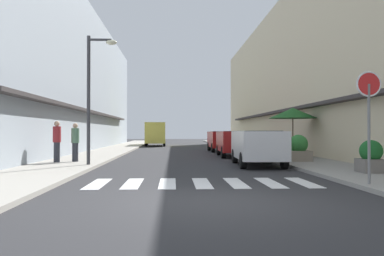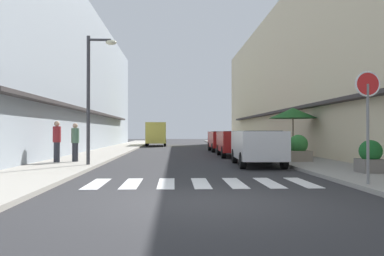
% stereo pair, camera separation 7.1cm
% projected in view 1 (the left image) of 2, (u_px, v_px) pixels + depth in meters
% --- Properties ---
extents(ground_plane, '(101.18, 101.18, 0.00)m').
position_uv_depth(ground_plane, '(185.00, 153.00, 26.12)').
color(ground_plane, '#2B2B2D').
extents(sidewalk_left, '(2.88, 64.39, 0.12)m').
position_uv_depth(sidewalk_left, '(107.00, 152.00, 25.86)').
color(sidewalk_left, '#9E998E').
rests_on(sidewalk_left, ground_plane).
extents(sidewalk_right, '(2.88, 64.39, 0.12)m').
position_uv_depth(sidewalk_right, '(260.00, 152.00, 26.38)').
color(sidewalk_right, gray).
rests_on(sidewalk_right, ground_plane).
extents(building_row_left, '(5.50, 43.39, 10.55)m').
position_uv_depth(building_row_left, '(55.00, 78.00, 27.01)').
color(building_row_left, '#939EA8').
rests_on(building_row_left, ground_plane).
extents(building_row_right, '(5.50, 43.39, 10.76)m').
position_uv_depth(building_row_right, '(309.00, 78.00, 27.93)').
color(building_row_right, beige).
rests_on(building_row_right, ground_plane).
extents(crosswalk, '(6.15, 2.20, 0.01)m').
position_uv_depth(crosswalk, '(202.00, 183.00, 10.56)').
color(crosswalk, silver).
rests_on(crosswalk, ground_plane).
extents(parked_car_near, '(1.97, 4.27, 1.47)m').
position_uv_depth(parked_car_near, '(258.00, 144.00, 15.99)').
color(parked_car_near, silver).
rests_on(parked_car_near, ground_plane).
extents(parked_car_mid, '(1.90, 4.28, 1.47)m').
position_uv_depth(parked_car_mid, '(235.00, 141.00, 21.96)').
color(parked_car_mid, maroon).
rests_on(parked_car_mid, ground_plane).
extents(parked_car_far, '(1.83, 4.08, 1.47)m').
position_uv_depth(parked_car_far, '(222.00, 139.00, 27.71)').
color(parked_car_far, maroon).
rests_on(parked_car_far, ground_plane).
extents(delivery_van, '(2.15, 5.46, 2.37)m').
position_uv_depth(delivery_van, '(155.00, 132.00, 38.80)').
color(delivery_van, '#D8CC4C').
rests_on(delivery_van, ground_plane).
extents(round_street_sign, '(0.65, 0.07, 2.83)m').
position_uv_depth(round_street_sign, '(369.00, 97.00, 9.58)').
color(round_street_sign, slate).
rests_on(round_street_sign, sidewalk_right).
extents(street_lamp, '(1.19, 0.28, 5.15)m').
position_uv_depth(street_lamp, '(94.00, 85.00, 15.29)').
color(street_lamp, '#38383D').
rests_on(street_lamp, sidewalk_left).
extents(cafe_umbrella, '(2.48, 2.48, 2.57)m').
position_uv_depth(cafe_umbrella, '(293.00, 113.00, 19.99)').
color(cafe_umbrella, '#262626').
rests_on(cafe_umbrella, sidewalk_right).
extents(planter_corner, '(0.76, 0.76, 1.04)m').
position_uv_depth(planter_corner, '(371.00, 157.00, 12.34)').
color(planter_corner, slate).
rests_on(planter_corner, sidewalk_right).
extents(planter_midblock, '(0.98, 0.98, 1.18)m').
position_uv_depth(planter_midblock, '(298.00, 149.00, 17.14)').
color(planter_midblock, gray).
rests_on(planter_midblock, sidewalk_right).
extents(pedestrian_walking_near, '(0.34, 0.34, 1.69)m').
position_uv_depth(pedestrian_walking_near, '(75.00, 141.00, 16.79)').
color(pedestrian_walking_near, '#282B33').
rests_on(pedestrian_walking_near, sidewalk_left).
extents(pedestrian_walking_far, '(0.34, 0.34, 1.77)m').
position_uv_depth(pedestrian_walking_far, '(57.00, 140.00, 16.39)').
color(pedestrian_walking_far, '#282B33').
rests_on(pedestrian_walking_far, sidewalk_left).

